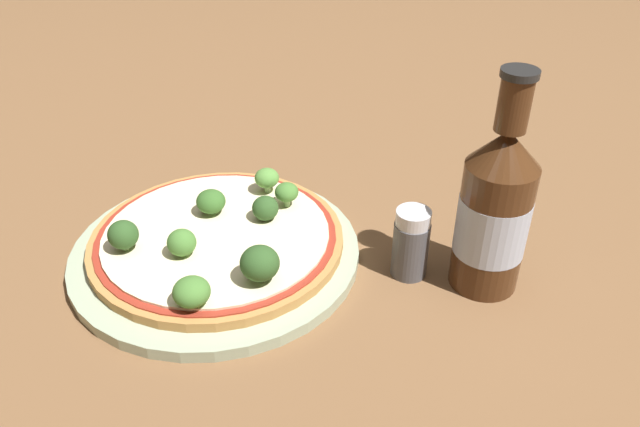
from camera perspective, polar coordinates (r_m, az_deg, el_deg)
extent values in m
plane|color=brown|center=(0.63, -7.55, -3.70)|extent=(3.00, 3.00, 0.00)
cylinder|color=#A3B293|center=(0.63, -9.46, -3.48)|extent=(0.28, 0.28, 0.01)
cylinder|color=#B77F42|center=(0.62, -9.44, -2.56)|extent=(0.25, 0.25, 0.01)
cylinder|color=maroon|center=(0.62, -9.49, -2.13)|extent=(0.24, 0.24, 0.00)
cylinder|color=beige|center=(0.62, -9.50, -2.04)|extent=(0.22, 0.22, 0.00)
cylinder|color=#7A9E5B|center=(0.68, -4.84, 2.42)|extent=(0.01, 0.01, 0.01)
ellipsoid|color=#568E3D|center=(0.67, -4.88, 3.26)|extent=(0.03, 0.03, 0.02)
cylinder|color=#7A9E5B|center=(0.65, -3.04, 1.15)|extent=(0.01, 0.01, 0.01)
ellipsoid|color=#477A33|center=(0.64, -3.07, 1.97)|extent=(0.02, 0.02, 0.02)
cylinder|color=#7A9E5B|center=(0.65, -9.86, 0.33)|extent=(0.01, 0.01, 0.01)
ellipsoid|color=#386628|center=(0.64, -9.95, 1.10)|extent=(0.03, 0.03, 0.02)
cylinder|color=#7A9E5B|center=(0.63, -4.98, -0.25)|extent=(0.01, 0.01, 0.01)
ellipsoid|color=#2D5123|center=(0.63, -5.02, 0.50)|extent=(0.03, 0.03, 0.02)
cylinder|color=#7A9E5B|center=(0.54, -11.55, -7.81)|extent=(0.01, 0.01, 0.01)
ellipsoid|color=#477A33|center=(0.53, -11.66, -7.02)|extent=(0.03, 0.03, 0.02)
cylinder|color=#7A9E5B|center=(0.62, -17.37, -2.78)|extent=(0.01, 0.01, 0.01)
ellipsoid|color=#2D5123|center=(0.61, -17.56, -1.85)|extent=(0.03, 0.03, 0.03)
cylinder|color=#7A9E5B|center=(0.60, -12.41, -3.41)|extent=(0.01, 0.01, 0.01)
ellipsoid|color=#477A33|center=(0.59, -12.53, -2.60)|extent=(0.03, 0.03, 0.03)
cylinder|color=#7A9E5B|center=(0.55, -5.45, -5.67)|extent=(0.01, 0.01, 0.01)
ellipsoid|color=#2D5123|center=(0.55, -5.53, -4.54)|extent=(0.04, 0.04, 0.03)
cylinder|color=#472814|center=(0.58, 15.40, -1.18)|extent=(0.06, 0.06, 0.12)
cylinder|color=#B2BCD1|center=(0.58, 15.44, -0.97)|extent=(0.06, 0.06, 0.06)
cone|color=#472814|center=(0.54, 16.65, 5.74)|extent=(0.06, 0.06, 0.03)
cylinder|color=#472814|center=(0.52, 17.34, 9.53)|extent=(0.03, 0.03, 0.05)
cylinder|color=black|center=(0.51, 17.83, 12.13)|extent=(0.03, 0.03, 0.01)
cylinder|color=#4C4C51|center=(0.59, 8.26, -3.23)|extent=(0.03, 0.03, 0.06)
cylinder|color=silver|center=(0.57, 8.54, -0.40)|extent=(0.03, 0.03, 0.01)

